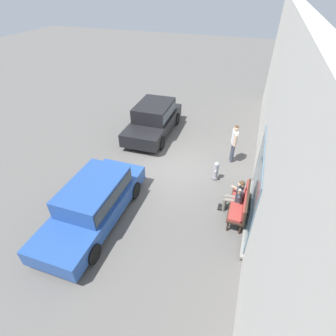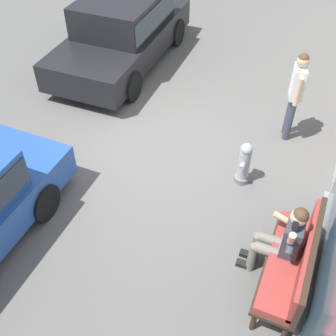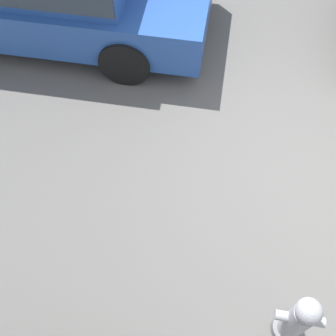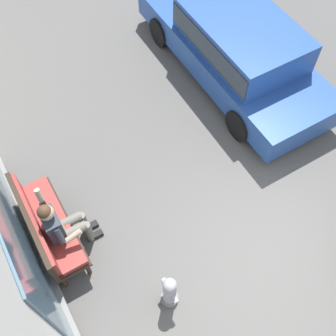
{
  "view_description": "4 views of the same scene",
  "coord_description": "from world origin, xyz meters",
  "px_view_note": "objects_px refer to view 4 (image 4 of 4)",
  "views": [
    {
      "loc": [
        8.66,
        2.6,
        6.65
      ],
      "look_at": [
        1.45,
        0.16,
        1.0
      ],
      "focal_mm": 28.0,
      "sensor_mm": 36.0,
      "label": 1
    },
    {
      "loc": [
        5.43,
        2.6,
        5.16
      ],
      "look_at": [
        1.39,
        0.87,
        0.95
      ],
      "focal_mm": 45.0,
      "sensor_mm": 36.0,
      "label": 2
    },
    {
      "loc": [
        1.16,
        2.6,
        3.83
      ],
      "look_at": [
        1.45,
        0.84,
        0.89
      ],
      "focal_mm": 45.0,
      "sensor_mm": 36.0,
      "label": 3
    },
    {
      "loc": [
        -1.12,
        2.6,
        6.33
      ],
      "look_at": [
        1.83,
        0.87,
        0.81
      ],
      "focal_mm": 45.0,
      "sensor_mm": 36.0,
      "label": 4
    }
  ],
  "objects_px": {
    "person_on_phone": "(61,225)",
    "fire_hydrant": "(170,292)",
    "parked_car_mid": "(236,45)",
    "bench": "(44,226)"
  },
  "relations": [
    {
      "from": "person_on_phone",
      "to": "fire_hydrant",
      "type": "bearing_deg",
      "value": -149.6
    },
    {
      "from": "person_on_phone",
      "to": "parked_car_mid",
      "type": "xyz_separation_m",
      "value": [
        1.76,
        -4.33,
        0.04
      ]
    },
    {
      "from": "parked_car_mid",
      "to": "bench",
      "type": "bearing_deg",
      "value": 109.12
    },
    {
      "from": "parked_car_mid",
      "to": "fire_hydrant",
      "type": "relative_size",
      "value": 5.7
    },
    {
      "from": "person_on_phone",
      "to": "fire_hydrant",
      "type": "xyz_separation_m",
      "value": [
        -1.55,
        -0.91,
        -0.33
      ]
    },
    {
      "from": "bench",
      "to": "fire_hydrant",
      "type": "bearing_deg",
      "value": -146.7
    },
    {
      "from": "bench",
      "to": "fire_hydrant",
      "type": "xyz_separation_m",
      "value": [
        -1.73,
        -1.14,
        -0.2
      ]
    },
    {
      "from": "bench",
      "to": "fire_hydrant",
      "type": "height_order",
      "value": "bench"
    },
    {
      "from": "parked_car_mid",
      "to": "person_on_phone",
      "type": "bearing_deg",
      "value": 112.07
    },
    {
      "from": "bench",
      "to": "parked_car_mid",
      "type": "relative_size",
      "value": 0.37
    }
  ]
}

